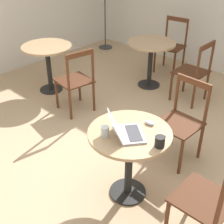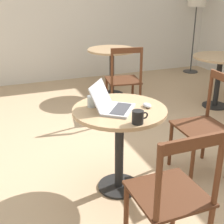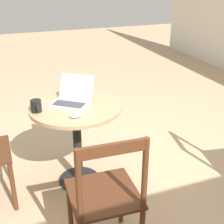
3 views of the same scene
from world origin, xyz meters
The scene contains 13 objects.
ground_plane centered at (0.00, 0.00, 0.00)m, with size 16.00×16.00×0.00m, color tan.
wall_back centered at (0.00, 3.23, 1.35)m, with size 9.40×0.06×2.70m.
cafe_table_near centered at (-0.22, -0.38, 0.60)m, with size 0.77×0.77×0.75m.
cafe_table_mid centered at (1.90, 0.96, 0.60)m, with size 0.77×0.77×0.75m.
cafe_table_far centered at (0.67, 2.03, 0.60)m, with size 0.77×0.77×0.75m.
chair_near_right centered at (0.63, -0.42, 0.47)m, with size 0.46×0.46×0.95m.
chair_near_front centered at (-0.22, -1.20, 0.47)m, with size 0.44×0.44×0.95m.
chair_far_front centered at (0.52, 1.22, 0.47)m, with size 0.51×0.51×0.95m.
floor_lamp centered at (2.74, 2.79, 1.36)m, with size 0.35×0.35×1.58m.
laptop centered at (-0.29, -0.39, 0.80)m, with size 0.42×0.42×0.21m.
mouse centered at (0.00, -0.43, 0.77)m, with size 0.06×0.10×0.03m.
mug centered at (-0.21, -0.70, 0.80)m, with size 0.12×0.08×0.10m.
drinking_glass centered at (-0.41, -0.25, 0.80)m, with size 0.07×0.07×0.09m.
Camera 2 is at (-1.14, -2.53, 1.67)m, focal length 50.00 mm.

